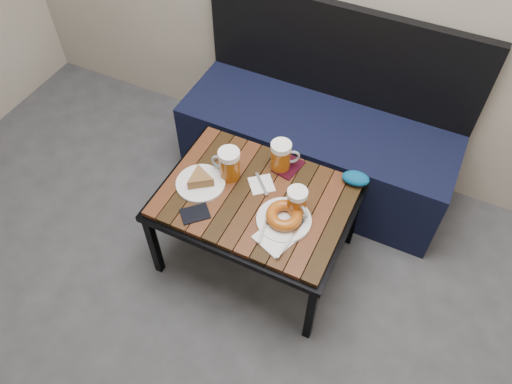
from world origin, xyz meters
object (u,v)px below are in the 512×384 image
at_px(beer_mug_right, 297,202).
at_px(knit_pouch, 356,178).
at_px(passport_navy, 195,214).
at_px(beer_mug_left, 229,164).
at_px(bench, 317,143).
at_px(cafe_table, 256,202).
at_px(plate_bagel, 284,217).
at_px(passport_burgundy, 288,167).
at_px(beer_mug_centre, 281,156).
at_px(plate_pie, 200,181).

relative_size(beer_mug_right, knit_pouch, 1.12).
height_order(beer_mug_right, passport_navy, beer_mug_right).
bearing_deg(beer_mug_left, bench, -110.20).
distance_m(bench, knit_pouch, 0.51).
xyz_separation_m(cafe_table, beer_mug_left, (-0.16, 0.05, 0.12)).
distance_m(bench, beer_mug_right, 0.68).
bearing_deg(beer_mug_left, plate_bagel, 160.56).
xyz_separation_m(cafe_table, plate_bagel, (0.16, -0.07, 0.07)).
distance_m(beer_mug_left, plate_bagel, 0.35).
relative_size(bench, knit_pouch, 11.47).
bearing_deg(passport_navy, passport_burgundy, 104.45).
bearing_deg(beer_mug_left, beer_mug_centre, -139.91).
height_order(beer_mug_centre, passport_navy, beer_mug_centre).
xyz_separation_m(bench, passport_navy, (-0.26, -0.81, 0.20)).
bearing_deg(beer_mug_left, beer_mug_right, 172.03).
bearing_deg(knit_pouch, passport_navy, -140.09).
distance_m(cafe_table, passport_navy, 0.28).
distance_m(bench, passport_navy, 0.87).
height_order(beer_mug_left, plate_bagel, beer_mug_left).
xyz_separation_m(bench, knit_pouch, (0.29, -0.35, 0.23)).
height_order(beer_mug_right, plate_pie, beer_mug_right).
xyz_separation_m(passport_navy, knit_pouch, (0.55, 0.46, 0.02)).
xyz_separation_m(bench, beer_mug_right, (0.12, -0.62, 0.27)).
relative_size(cafe_table, passport_burgundy, 6.18).
xyz_separation_m(plate_bagel, passport_navy, (-0.35, -0.13, -0.02)).
height_order(beer_mug_centre, plate_bagel, beer_mug_centre).
relative_size(beer_mug_centre, beer_mug_right, 1.08).
bearing_deg(beer_mug_left, passport_navy, 84.83).
xyz_separation_m(passport_burgundy, knit_pouch, (0.30, 0.04, 0.02)).
height_order(beer_mug_left, plate_pie, beer_mug_left).
bearing_deg(cafe_table, plate_pie, -169.42).
bearing_deg(beer_mug_centre, plate_bagel, -96.96).
height_order(beer_mug_left, passport_burgundy, beer_mug_left).
bearing_deg(cafe_table, passport_navy, -133.48).
bearing_deg(beer_mug_centre, plate_pie, -171.43).
xyz_separation_m(beer_mug_left, plate_bagel, (0.32, -0.12, -0.05)).
bearing_deg(plate_pie, cafe_table, 10.58).
distance_m(cafe_table, beer_mug_right, 0.22).
bearing_deg(bench, plate_bagel, -82.08).
bearing_deg(beer_mug_right, beer_mug_left, -153.28).
bearing_deg(knit_pouch, beer_mug_centre, -169.88).
bearing_deg(knit_pouch, plate_bagel, -121.01).
distance_m(plate_bagel, passport_navy, 0.37).
bearing_deg(passport_navy, plate_pie, 156.75).
height_order(beer_mug_right, plate_bagel, beer_mug_right).
xyz_separation_m(bench, cafe_table, (-0.07, -0.61, 0.16)).
height_order(cafe_table, beer_mug_left, beer_mug_left).
relative_size(beer_mug_left, plate_bagel, 0.51).
bearing_deg(cafe_table, plate_bagel, -23.37).
relative_size(cafe_table, beer_mug_left, 5.48).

